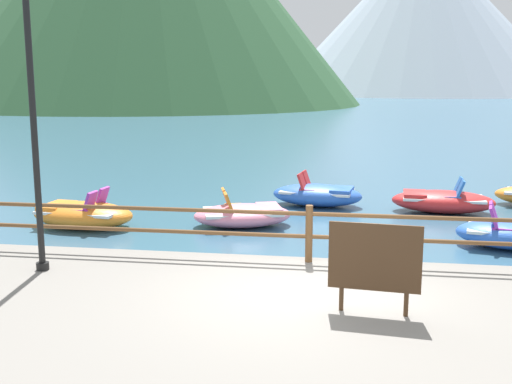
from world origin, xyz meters
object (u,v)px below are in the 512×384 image
Objects in this scene: pedal_boat_0 at (442,201)px; pedal_boat_6 at (318,194)px; pedal_boat_5 at (511,234)px; pedal_boat_4 at (83,214)px; pedal_boat_2 at (243,215)px; sign_board at (375,259)px; lamp_post at (32,99)px.

pedal_boat_0 is 1.03× the size of pedal_boat_6.
pedal_boat_5 is 5.46m from pedal_boat_6.
pedal_boat_2 is at bearing 10.17° from pedal_boat_4.
pedal_boat_0 is (1.98, 8.35, -0.83)m from sign_board.
lamp_post reaches higher than pedal_boat_6.
pedal_boat_2 is 1.00× the size of pedal_boat_6.
lamp_post is at bearing -117.23° from pedal_boat_6.
pedal_boat_4 is 0.99× the size of pedal_boat_6.
lamp_post is at bearing -153.51° from pedal_boat_5.
sign_board is at bearing -12.04° from lamp_post.
sign_board reaches higher than pedal_boat_6.
pedal_boat_0 is at bearing 19.00° from pedal_boat_4.
pedal_boat_6 is (5.19, 3.23, -0.00)m from pedal_boat_4.
pedal_boat_6 is (3.91, 7.60, -2.78)m from lamp_post.
lamp_post is 10.53m from pedal_boat_0.
pedal_boat_4 is at bearing 106.33° from lamp_post.
pedal_boat_4 is 9.30m from pedal_boat_5.
sign_board is 6.77m from pedal_boat_2.
pedal_boat_6 reaches higher than pedal_boat_0.
pedal_boat_5 is 0.92× the size of pedal_boat_6.
pedal_boat_2 is at bearing -121.34° from pedal_boat_6.
pedal_boat_6 is (1.57, 2.57, 0.04)m from pedal_boat_2.
pedal_boat_4 reaches higher than pedal_boat_2.
lamp_post reaches higher than pedal_boat_0.
pedal_boat_5 is (8.01, 3.99, -2.79)m from lamp_post.
pedal_boat_0 is at bearing 76.65° from sign_board.
pedal_boat_0 is 1.03× the size of pedal_boat_2.
pedal_boat_6 is at bearing 138.59° from pedal_boat_5.
sign_board is (5.11, -1.09, -1.95)m from lamp_post.
pedal_boat_4 is at bearing -169.83° from pedal_boat_2.
pedal_boat_5 is at bearing 26.49° from lamp_post.
lamp_post reaches higher than pedal_boat_4.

